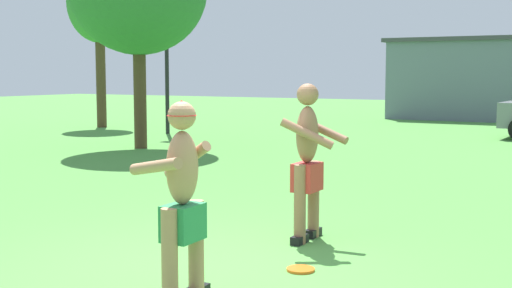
% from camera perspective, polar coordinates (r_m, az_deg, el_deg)
% --- Properties ---
extents(ground_plane, '(80.00, 80.00, 0.00)m').
position_cam_1_polar(ground_plane, '(6.48, -5.13, -10.57)').
color(ground_plane, '#4C8E3D').
extents(player_with_cap, '(0.57, 0.66, 1.63)m').
position_cam_1_polar(player_with_cap, '(5.45, -6.16, -4.21)').
color(player_with_cap, black).
rests_on(player_with_cap, ground_plane).
extents(player_in_red, '(0.59, 0.66, 1.72)m').
position_cam_1_polar(player_in_red, '(7.51, 4.31, -1.17)').
color(player_in_red, black).
rests_on(player_in_red, ground_plane).
extents(frisbee, '(0.26, 0.26, 0.03)m').
position_cam_1_polar(frisbee, '(6.52, 3.72, -10.33)').
color(frisbee, orange).
rests_on(frisbee, ground_plane).
extents(lamp_post, '(0.60, 0.24, 4.83)m').
position_cam_1_polar(lamp_post, '(21.02, -7.43, 9.12)').
color(lamp_post, black).
rests_on(lamp_post, ground_plane).
extents(outbuilding_behind_lot, '(8.80, 6.18, 3.20)m').
position_cam_1_polar(outbuilding_behind_lot, '(29.75, 20.32, 5.11)').
color(outbuilding_behind_lot, slate).
rests_on(outbuilding_behind_lot, ground_plane).
extents(tree_behind_players, '(2.14, 2.14, 5.51)m').
position_cam_1_polar(tree_behind_players, '(23.96, -12.87, 11.21)').
color(tree_behind_players, '#4C3823').
rests_on(tree_behind_players, ground_plane).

